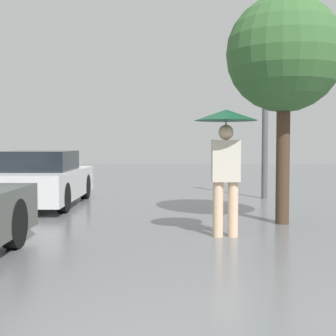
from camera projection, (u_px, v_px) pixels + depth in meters
pedestrian at (226, 142)px, 6.84m from camera, size 0.92×0.92×1.87m
parked_car_farthest at (41, 180)px, 10.46m from camera, size 1.71×3.91×1.21m
tree at (284, 56)px, 7.90m from camera, size 1.97×1.97×3.88m
street_lamp at (265, 107)px, 11.63m from camera, size 0.31×0.31×3.79m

